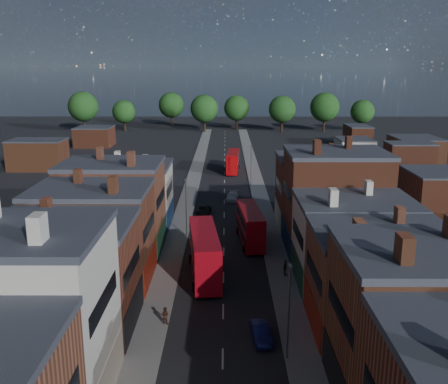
{
  "coord_description": "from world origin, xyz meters",
  "views": [
    {
      "loc": [
        0.22,
        -35.77,
        22.98
      ],
      "look_at": [
        0.0,
        32.98,
        5.6
      ],
      "focal_mm": 40.0,
      "sensor_mm": 36.0,
      "label": 1
    }
  ],
  "objects_px": {
    "car_1": "(261,333)",
    "car_2": "(204,210)",
    "bus_0": "(204,253)",
    "bus_2": "(233,161)",
    "bus_1": "(250,225)",
    "ped_3": "(285,268)",
    "car_3": "(232,196)",
    "ped_1": "(165,315)"
  },
  "relations": [
    {
      "from": "bus_1",
      "to": "car_1",
      "type": "relative_size",
      "value": 2.71
    },
    {
      "from": "bus_0",
      "to": "bus_2",
      "type": "bearing_deg",
      "value": 79.51
    },
    {
      "from": "car_3",
      "to": "ped_3",
      "type": "distance_m",
      "value": 33.31
    },
    {
      "from": "bus_2",
      "to": "bus_0",
      "type": "bearing_deg",
      "value": -90.56
    },
    {
      "from": "car_2",
      "to": "ped_1",
      "type": "height_order",
      "value": "ped_1"
    },
    {
      "from": "bus_0",
      "to": "car_2",
      "type": "distance_m",
      "value": 24.6
    },
    {
      "from": "bus_0",
      "to": "ped_1",
      "type": "distance_m",
      "value": 11.41
    },
    {
      "from": "ped_3",
      "to": "car_3",
      "type": "bearing_deg",
      "value": 33.62
    },
    {
      "from": "bus_0",
      "to": "car_2",
      "type": "height_order",
      "value": "bus_0"
    },
    {
      "from": "bus_0",
      "to": "ped_1",
      "type": "height_order",
      "value": "bus_0"
    },
    {
      "from": "car_2",
      "to": "car_3",
      "type": "bearing_deg",
      "value": 66.52
    },
    {
      "from": "bus_0",
      "to": "car_1",
      "type": "xyz_separation_m",
      "value": [
        5.41,
        -13.41,
        -2.18
      ]
    },
    {
      "from": "bus_2",
      "to": "ped_1",
      "type": "relative_size",
      "value": 6.61
    },
    {
      "from": "bus_0",
      "to": "car_1",
      "type": "bearing_deg",
      "value": -74.5
    },
    {
      "from": "bus_0",
      "to": "bus_2",
      "type": "height_order",
      "value": "bus_0"
    },
    {
      "from": "car_2",
      "to": "bus_0",
      "type": "bearing_deg",
      "value": -81.72
    },
    {
      "from": "car_3",
      "to": "car_2",
      "type": "bearing_deg",
      "value": -113.52
    },
    {
      "from": "car_1",
      "to": "car_2",
      "type": "distance_m",
      "value": 38.45
    },
    {
      "from": "car_3",
      "to": "ped_3",
      "type": "bearing_deg",
      "value": -74.93
    },
    {
      "from": "bus_2",
      "to": "car_2",
      "type": "distance_m",
      "value": 33.05
    },
    {
      "from": "bus_1",
      "to": "ped_3",
      "type": "relative_size",
      "value": 6.06
    },
    {
      "from": "bus_2",
      "to": "ped_1",
      "type": "height_order",
      "value": "bus_2"
    },
    {
      "from": "bus_1",
      "to": "car_2",
      "type": "height_order",
      "value": "bus_1"
    },
    {
      "from": "car_1",
      "to": "car_2",
      "type": "bearing_deg",
      "value": 93.39
    },
    {
      "from": "bus_1",
      "to": "ped_1",
      "type": "distance_m",
      "value": 23.63
    },
    {
      "from": "bus_1",
      "to": "car_2",
      "type": "bearing_deg",
      "value": 111.61
    },
    {
      "from": "car_1",
      "to": "car_3",
      "type": "bearing_deg",
      "value": 85.88
    },
    {
      "from": "bus_1",
      "to": "car_1",
      "type": "bearing_deg",
      "value": -95.77
    },
    {
      "from": "bus_1",
      "to": "car_3",
      "type": "xyz_separation_m",
      "value": [
        -2.09,
        21.84,
        -1.84
      ]
    },
    {
      "from": "bus_2",
      "to": "car_3",
      "type": "bearing_deg",
      "value": -87.64
    },
    {
      "from": "car_1",
      "to": "ped_3",
      "type": "relative_size",
      "value": 2.23
    },
    {
      "from": "car_1",
      "to": "car_2",
      "type": "relative_size",
      "value": 0.9
    },
    {
      "from": "car_1",
      "to": "car_3",
      "type": "xyz_separation_m",
      "value": [
        -1.87,
        46.33,
        0.02
      ]
    },
    {
      "from": "bus_0",
      "to": "bus_2",
      "type": "xyz_separation_m",
      "value": [
        4.0,
        57.07,
        -0.38
      ]
    },
    {
      "from": "ped_1",
      "to": "ped_3",
      "type": "bearing_deg",
      "value": -121.17
    },
    {
      "from": "bus_1",
      "to": "car_2",
      "type": "xyz_separation_m",
      "value": [
        -6.79,
        13.4,
        -1.9
      ]
    },
    {
      "from": "car_3",
      "to": "ped_1",
      "type": "distance_m",
      "value": 44.23
    },
    {
      "from": "bus_0",
      "to": "car_2",
      "type": "xyz_separation_m",
      "value": [
        -1.15,
        24.48,
        -2.23
      ]
    },
    {
      "from": "car_2",
      "to": "ped_3",
      "type": "xyz_separation_m",
      "value": [
        10.2,
        -24.41,
        0.41
      ]
    },
    {
      "from": "bus_2",
      "to": "ped_3",
      "type": "height_order",
      "value": "bus_2"
    },
    {
      "from": "car_1",
      "to": "car_2",
      "type": "height_order",
      "value": "car_1"
    },
    {
      "from": "bus_1",
      "to": "ped_3",
      "type": "xyz_separation_m",
      "value": [
        3.42,
        -11.01,
        -1.5
      ]
    }
  ]
}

